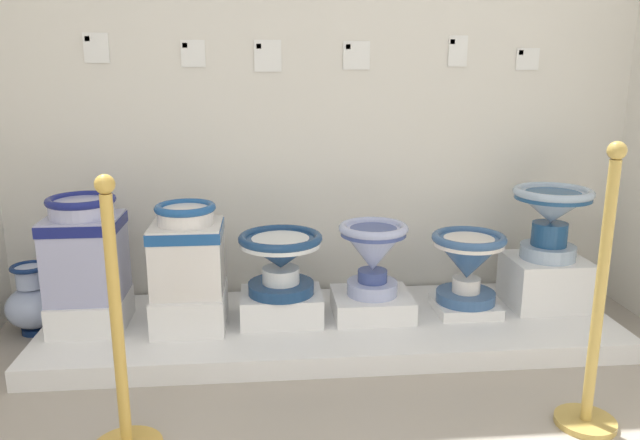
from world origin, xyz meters
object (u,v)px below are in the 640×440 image
Objects in this scene: plinth_block_slender_white at (545,281)px; info_placard_sixth at (527,59)px; antique_toilet_slender_white at (551,212)px; info_placard_fifth at (458,51)px; antique_toilet_squat_floral at (281,255)px; plinth_block_central_ornate at (191,308)px; antique_toilet_leftmost at (468,259)px; decorative_vase_companion at (33,303)px; plinth_block_rightmost at (91,311)px; info_placard_second at (193,53)px; info_placard_first at (96,48)px; info_placard_third at (268,56)px; antique_toilet_central_ornate at (187,247)px; antique_toilet_rightmost at (85,245)px; antique_toilet_pale_glazed at (373,250)px; plinth_block_leftmost at (465,306)px; info_placard_fourth at (356,55)px; plinth_block_squat_floral at (281,306)px; plinth_block_pale_glazed at (372,304)px; stanchion_post_near_left at (121,372)px; stanchion_post_near_right at (595,335)px.

info_placard_sixth is (-0.04, 0.35, 1.11)m from plinth_block_slender_white.
antique_toilet_slender_white is 0.95m from info_placard_fifth.
plinth_block_central_ornate is at bearing -177.77° from antique_toilet_squat_floral.
plinth_block_slender_white is 2.47× the size of info_placard_fifth.
antique_toilet_leftmost is 1.03× the size of decorative_vase_companion.
info_placard_second is (0.49, 0.41, 1.18)m from plinth_block_rightmost.
info_placard_first is 0.84m from info_placard_third.
plinth_block_central_ornate is at bearing 90.00° from antique_toilet_central_ornate.
antique_toilet_rightmost is at bearing -178.42° from plinth_block_slender_white.
info_placard_sixth reaches higher than antique_toilet_rightmost.
antique_toilet_pale_glazed is 0.56m from plinth_block_leftmost.
info_placard_fourth reaches higher than plinth_block_rightmost.
info_placard_fifth reaches higher than antique_toilet_rightmost.
info_placard_second is (0.02, 0.44, 0.87)m from antique_toilet_central_ornate.
antique_toilet_slender_white is 2.61m from decorative_vase_companion.
plinth_block_squat_floral is at bearing -178.50° from plinth_block_leftmost.
plinth_block_rightmost is 2.42× the size of info_placard_fourth.
antique_toilet_leftmost is at bearing -0.11° from plinth_block_pale_glazed.
decorative_vase_companion is (-2.16, -0.24, -1.21)m from info_placard_fifth.
plinth_block_central_ornate is at bearing -177.28° from plinth_block_pale_glazed.
plinth_block_leftmost is 0.31× the size of stanchion_post_near_left.
antique_toilet_central_ornate reaches higher than antique_toilet_pale_glazed.
info_placard_second reaches higher than decorative_vase_companion.
stanchion_post_near_left is at bearing -127.14° from info_placard_fourth.
plinth_block_central_ornate is at bearing -177.07° from antique_toilet_slender_white.
info_placard_first reaches higher than plinth_block_leftmost.
info_placard_fifth is 0.15× the size of stanchion_post_near_right.
plinth_block_rightmost is at bearing -169.55° from info_placard_sixth.
antique_toilet_slender_white is 2.71× the size of info_placard_first.
antique_toilet_slender_white is (0.91, 0.05, 0.44)m from plinth_block_pale_glazed.
plinth_block_rightmost is 2.80× the size of info_placard_sixth.
stanchion_post_near_right reaches higher than plinth_block_slender_white.
plinth_block_leftmost is (1.35, 0.04, -0.06)m from plinth_block_central_ornate.
plinth_block_rightmost is at bearing -162.69° from info_placard_fourth.
plinth_block_central_ornate is 1.04× the size of antique_toilet_pale_glazed.
plinth_block_central_ornate is 1.78m from plinth_block_slender_white.
plinth_block_slender_white is 2.13m from stanchion_post_near_left.
info_placard_fourth is (0.41, 0.42, 1.18)m from plinth_block_squat_floral.
plinth_block_leftmost is at bearing -0.11° from plinth_block_pale_glazed.
plinth_block_slender_white is 2.57m from decorative_vase_companion.
info_placard_first reaches higher than info_placard_fourth.
antique_toilet_slender_white reaches higher than antique_toilet_squat_floral.
antique_toilet_rightmost reaches higher than antique_toilet_slender_white.
plinth_block_slender_white is 0.97m from stanchion_post_near_right.
stanchion_post_near_right is (1.99, -0.86, 0.19)m from plinth_block_rightmost.
antique_toilet_central_ornate reaches higher than plinth_block_pale_glazed.
info_placard_fifth reaches higher than stanchion_post_near_right.
plinth_block_squat_floral is at bearing -155.92° from info_placard_fifth.
info_placard_first is at bearing 180.00° from info_placard_sixth.
plinth_block_central_ornate is at bearing -178.27° from plinth_block_leftmost.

